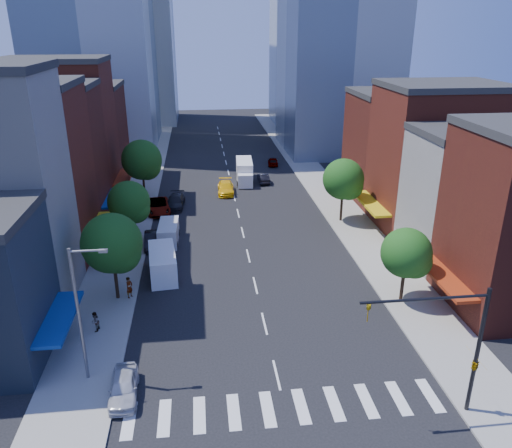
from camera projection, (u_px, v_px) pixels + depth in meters
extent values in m
plane|color=black|center=(277.00, 375.00, 32.17)|extent=(220.00, 220.00, 0.00)
cube|color=gray|center=(140.00, 191.00, 67.70)|extent=(5.00, 120.00, 0.15)
cube|color=gray|center=(320.00, 185.00, 70.40)|extent=(5.00, 120.00, 0.15)
cube|color=silver|center=(284.00, 408.00, 29.41)|extent=(19.00, 3.00, 0.01)
cube|color=maroon|center=(18.00, 177.00, 45.86)|extent=(12.00, 9.00, 16.00)
cube|color=#561D15|center=(45.00, 159.00, 53.88)|extent=(12.00, 8.00, 15.00)
cube|color=maroon|center=(62.00, 134.00, 61.36)|extent=(12.00, 9.00, 17.00)
cube|color=#561D15|center=(81.00, 135.00, 70.86)|extent=(12.00, 10.00, 13.00)
cube|color=#B3AFA5|center=(477.00, 200.00, 46.05)|extent=(12.00, 8.00, 12.00)
cube|color=maroon|center=(436.00, 160.00, 53.80)|extent=(12.00, 10.00, 15.00)
cube|color=#561D15|center=(399.00, 148.00, 63.40)|extent=(12.00, 10.00, 13.00)
cylinder|color=black|center=(477.00, 352.00, 27.62)|extent=(0.24, 0.24, 8.00)
cylinder|color=black|center=(425.00, 299.00, 25.91)|extent=(7.00, 0.16, 0.16)
imported|color=gold|center=(368.00, 313.00, 25.81)|extent=(0.22, 0.18, 1.10)
imported|color=gold|center=(475.00, 364.00, 27.91)|extent=(0.48, 2.24, 0.90)
cylinder|color=slate|center=(79.00, 316.00, 30.08)|extent=(0.20, 0.20, 9.00)
cylinder|color=slate|center=(87.00, 251.00, 28.59)|extent=(2.00, 0.14, 0.14)
cube|color=slate|center=(103.00, 251.00, 28.71)|extent=(0.50, 0.25, 0.18)
cylinder|color=black|center=(116.00, 276.00, 40.30)|extent=(0.28, 0.28, 3.92)
sphere|color=#204D16|center=(112.00, 243.00, 39.21)|extent=(4.80, 4.80, 4.80)
sphere|color=#204D16|center=(120.00, 252.00, 39.26)|extent=(3.36, 3.36, 3.36)
cylinder|color=black|center=(131.00, 227.00, 50.50)|extent=(0.28, 0.28, 3.64)
sphere|color=#204D16|center=(129.00, 202.00, 49.49)|extent=(4.20, 4.20, 4.20)
sphere|color=#204D16|center=(135.00, 209.00, 49.52)|extent=(2.94, 2.94, 2.94)
cylinder|color=black|center=(144.00, 184.00, 63.31)|extent=(0.28, 0.28, 4.20)
sphere|color=#204D16|center=(142.00, 160.00, 62.14)|extent=(5.00, 5.00, 5.00)
sphere|color=#204D16|center=(147.00, 166.00, 62.21)|extent=(3.50, 3.50, 3.50)
cylinder|color=black|center=(403.00, 281.00, 40.12)|extent=(0.28, 0.28, 3.36)
sphere|color=#204D16|center=(406.00, 253.00, 39.18)|extent=(4.00, 4.00, 4.00)
sphere|color=#204D16|center=(414.00, 261.00, 39.19)|extent=(2.80, 2.80, 2.80)
cylinder|color=black|center=(342.00, 204.00, 56.62)|extent=(0.28, 0.28, 3.92)
sphere|color=#204D16|center=(343.00, 179.00, 55.53)|extent=(4.60, 4.60, 4.60)
sphere|color=#204D16|center=(349.00, 186.00, 55.58)|extent=(3.22, 3.22, 3.22)
imported|color=silver|center=(124.00, 387.00, 30.07)|extent=(1.87, 4.22, 1.41)
imported|color=black|center=(152.00, 240.00, 50.63)|extent=(1.72, 4.37, 1.41)
imported|color=#999999|center=(158.00, 206.00, 59.86)|extent=(3.29, 5.93, 1.57)
imported|color=black|center=(176.00, 201.00, 61.64)|extent=(2.42, 5.16, 1.46)
cube|color=white|center=(163.00, 263.00, 44.59)|extent=(2.84, 5.86, 2.37)
cube|color=black|center=(164.00, 271.00, 42.51)|extent=(2.20, 1.34, 1.02)
cylinder|color=black|center=(152.00, 282.00, 42.93)|extent=(0.37, 0.88, 0.86)
cylinder|color=black|center=(176.00, 280.00, 43.35)|extent=(0.37, 0.88, 0.86)
cylinder|color=black|center=(151.00, 263.00, 46.41)|extent=(0.37, 0.88, 0.86)
cylinder|color=black|center=(173.00, 261.00, 46.83)|extent=(0.37, 0.88, 0.86)
cube|color=silver|center=(169.00, 233.00, 51.62)|extent=(2.06, 4.83, 2.00)
cube|color=black|center=(167.00, 237.00, 49.84)|extent=(1.79, 1.01, 0.86)
cylinder|color=black|center=(159.00, 245.00, 50.30)|extent=(0.26, 0.73, 0.73)
cylinder|color=black|center=(176.00, 245.00, 50.43)|extent=(0.26, 0.73, 0.73)
cylinder|color=black|center=(162.00, 233.00, 53.30)|extent=(0.26, 0.73, 0.73)
cylinder|color=black|center=(178.00, 232.00, 53.44)|extent=(0.26, 0.73, 0.73)
imported|color=yellow|center=(226.00, 188.00, 66.76)|extent=(2.31, 5.27, 1.51)
imported|color=black|center=(263.00, 178.00, 71.38)|extent=(1.41, 3.95, 1.30)
imported|color=#999999|center=(273.00, 161.00, 80.08)|extent=(1.98, 3.98, 1.30)
cube|color=white|center=(244.00, 170.00, 72.04)|extent=(2.56, 6.15, 2.97)
cube|color=white|center=(245.00, 181.00, 68.94)|extent=(2.13, 1.78, 1.86)
cylinder|color=black|center=(238.00, 183.00, 69.80)|extent=(0.32, 0.85, 0.84)
cylinder|color=black|center=(252.00, 183.00, 69.91)|extent=(0.32, 0.85, 0.84)
cylinder|color=black|center=(237.00, 175.00, 73.68)|extent=(0.32, 0.85, 0.84)
cylinder|color=black|center=(251.00, 175.00, 73.79)|extent=(0.32, 0.85, 0.84)
imported|color=#999999|center=(129.00, 287.00, 40.75)|extent=(0.73, 0.80, 1.82)
imported|color=#999999|center=(95.00, 322.00, 36.29)|extent=(0.72, 0.84, 1.53)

